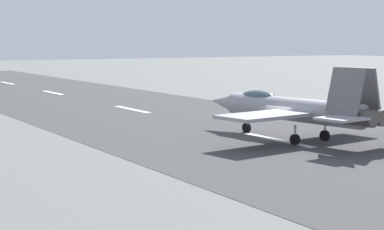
% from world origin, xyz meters
% --- Properties ---
extents(ground_plane, '(400.00, 400.00, 0.00)m').
position_xyz_m(ground_plane, '(0.00, 0.00, 0.00)').
color(ground_plane, slate).
extents(runway_strip, '(240.00, 26.00, 0.02)m').
position_xyz_m(runway_strip, '(-0.02, 0.00, 0.01)').
color(runway_strip, '#3F3F40').
rests_on(runway_strip, ground).
extents(fighter_jet, '(17.40, 14.60, 5.54)m').
position_xyz_m(fighter_jet, '(-0.58, -1.08, 2.34)').
color(fighter_jet, '#929199').
rests_on(fighter_jet, ground).
extents(crew_person, '(0.45, 0.64, 1.58)m').
position_xyz_m(crew_person, '(15.89, -9.26, 0.79)').
color(crew_person, '#1E2338').
rests_on(crew_person, ground).
extents(marker_cone_mid, '(0.44, 0.44, 0.55)m').
position_xyz_m(marker_cone_mid, '(3.59, -12.14, 0.28)').
color(marker_cone_mid, orange).
rests_on(marker_cone_mid, ground).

